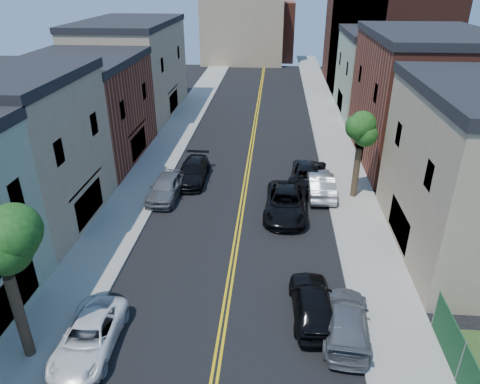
% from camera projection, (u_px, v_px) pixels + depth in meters
% --- Properties ---
extents(sidewalk_left, '(3.20, 100.00, 0.15)m').
position_uv_depth(sidewalk_left, '(169.00, 143.00, 41.75)').
color(sidewalk_left, gray).
rests_on(sidewalk_left, ground).
extents(sidewalk_right, '(3.20, 100.00, 0.15)m').
position_uv_depth(sidewalk_right, '(337.00, 147.00, 40.63)').
color(sidewalk_right, gray).
rests_on(sidewalk_right, ground).
extents(curb_left, '(0.30, 100.00, 0.15)m').
position_uv_depth(curb_left, '(187.00, 143.00, 41.63)').
color(curb_left, gray).
rests_on(curb_left, ground).
extents(curb_right, '(0.30, 100.00, 0.15)m').
position_uv_depth(curb_right, '(318.00, 147.00, 40.75)').
color(curb_right, gray).
rests_on(curb_right, ground).
extents(bldg_left_tan_near, '(9.00, 10.00, 9.00)m').
position_uv_depth(bldg_left_tan_near, '(10.00, 156.00, 26.83)').
color(bldg_left_tan_near, '#998466').
rests_on(bldg_left_tan_near, ground).
extents(bldg_left_brick, '(9.00, 12.00, 8.00)m').
position_uv_depth(bldg_left_brick, '(83.00, 113.00, 36.87)').
color(bldg_left_brick, brown).
rests_on(bldg_left_brick, ground).
extents(bldg_left_tan_far, '(9.00, 16.00, 9.50)m').
position_uv_depth(bldg_left_tan_far, '(132.00, 71.00, 49.02)').
color(bldg_left_tan_far, '#998466').
rests_on(bldg_left_tan_far, ground).
extents(bldg_right_brick, '(9.00, 14.00, 10.00)m').
position_uv_depth(bldg_right_brick, '(420.00, 102.00, 36.21)').
color(bldg_right_brick, brown).
rests_on(bldg_right_brick, ground).
extents(bldg_right_palegrn, '(9.00, 12.00, 8.50)m').
position_uv_depth(bldg_right_palegrn, '(383.00, 76.00, 49.03)').
color(bldg_right_palegrn, gray).
rests_on(bldg_right_palegrn, ground).
extents(church, '(16.20, 14.20, 22.60)m').
position_uv_depth(church, '(380.00, 32.00, 60.96)').
color(church, '#4C2319').
rests_on(church, ground).
extents(backdrop_left, '(14.00, 8.00, 12.00)m').
position_uv_depth(backdrop_left, '(243.00, 28.00, 76.28)').
color(backdrop_left, '#998466').
rests_on(backdrop_left, ground).
extents(backdrop_center, '(10.00, 8.00, 10.00)m').
position_uv_depth(backdrop_center, '(266.00, 31.00, 80.01)').
color(backdrop_center, brown).
rests_on(backdrop_center, ground).
extents(tree_right_far, '(4.40, 4.40, 8.03)m').
position_uv_depth(tree_right_far, '(363.00, 120.00, 29.17)').
color(tree_right_far, '#3B281D').
rests_on(tree_right_far, sidewalk_right).
extents(white_pickup, '(2.37, 4.92, 1.35)m').
position_uv_depth(white_pickup, '(89.00, 337.00, 18.63)').
color(white_pickup, white).
rests_on(white_pickup, ground).
extents(grey_car_left, '(2.30, 5.04, 1.68)m').
position_uv_depth(grey_car_left, '(166.00, 187.00, 31.32)').
color(grey_car_left, slate).
rests_on(grey_car_left, ground).
extents(black_car_left, '(2.21, 5.38, 1.56)m').
position_uv_depth(black_car_left, '(193.00, 171.00, 33.94)').
color(black_car_left, black).
rests_on(black_car_left, ground).
extents(grey_car_right, '(2.48, 5.13, 1.44)m').
position_uv_depth(grey_car_right, '(346.00, 320.00, 19.46)').
color(grey_car_right, slate).
rests_on(grey_car_right, ground).
extents(black_car_right, '(2.20, 4.90, 1.64)m').
position_uv_depth(black_car_right, '(313.00, 303.00, 20.37)').
color(black_car_right, black).
rests_on(black_car_right, ground).
extents(silver_car_right, '(1.94, 5.16, 1.68)m').
position_uv_depth(silver_car_right, '(320.00, 184.00, 31.81)').
color(silver_car_right, '#A4A7AB').
rests_on(silver_car_right, ground).
extents(dark_car_right_far, '(3.37, 5.99, 1.58)m').
position_uv_depth(dark_car_right_far, '(308.00, 173.00, 33.66)').
color(dark_car_right_far, black).
rests_on(dark_car_right_far, ground).
extents(black_suv_lane, '(3.04, 6.10, 1.66)m').
position_uv_depth(black_suv_lane, '(286.00, 203.00, 29.21)').
color(black_suv_lane, black).
rests_on(black_suv_lane, ground).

